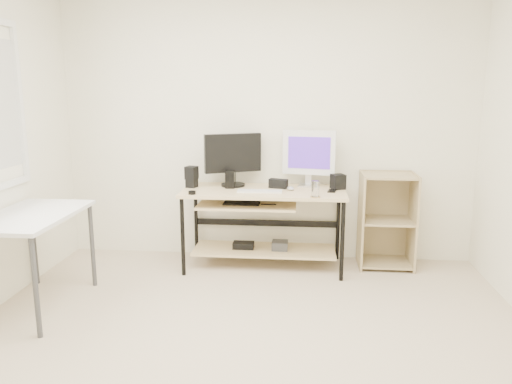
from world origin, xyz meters
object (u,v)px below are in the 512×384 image
at_px(audio_controller, 230,179).
at_px(shelf_unit, 386,219).
at_px(white_imac, 309,154).
at_px(desk, 261,212).
at_px(black_monitor, 233,156).
at_px(side_table, 31,224).

bearing_deg(audio_controller, shelf_unit, 5.95).
bearing_deg(shelf_unit, audio_controller, -174.96).
height_order(white_imac, audio_controller, white_imac).
relative_size(desk, black_monitor, 2.87).
bearing_deg(black_monitor, white_imac, -19.38).
bearing_deg(black_monitor, audio_controller, -121.06).
relative_size(shelf_unit, white_imac, 1.69).
height_order(shelf_unit, black_monitor, black_monitor).
relative_size(desk, shelf_unit, 1.67).
distance_m(desk, shelf_unit, 1.19).
distance_m(shelf_unit, audio_controller, 1.53).
bearing_deg(audio_controller, black_monitor, 84.17).
xyz_separation_m(shelf_unit, audio_controller, (-1.47, -0.13, 0.38)).
bearing_deg(desk, side_table, -147.35).
bearing_deg(white_imac, audio_controller, -156.82).
distance_m(black_monitor, audio_controller, 0.23).
distance_m(side_table, white_imac, 2.47).
bearing_deg(desk, white_imac, 25.22).
relative_size(shelf_unit, black_monitor, 1.72).
height_order(side_table, audio_controller, audio_controller).
bearing_deg(shelf_unit, black_monitor, -179.31).
bearing_deg(black_monitor, shelf_unit, -23.64).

